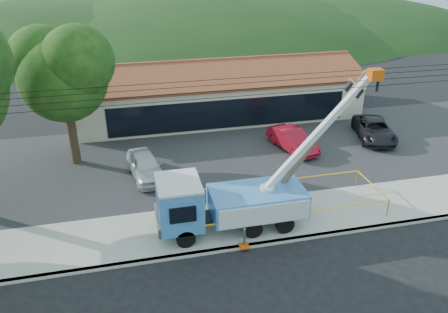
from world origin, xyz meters
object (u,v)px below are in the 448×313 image
(leaning_pole, at_px, (315,140))
(car_silver, at_px, (147,178))
(utility_truck, at_px, (228,201))
(car_red, at_px, (292,150))
(car_dark, at_px, (373,139))

(leaning_pole, xyz_separation_m, car_silver, (-8.11, 5.79, -4.25))
(utility_truck, height_order, car_red, utility_truck)
(utility_truck, bearing_deg, car_dark, 32.92)
(leaning_pole, distance_m, car_silver, 10.83)
(car_red, bearing_deg, utility_truck, -143.76)
(car_red, bearing_deg, car_silver, 175.11)
(leaning_pole, bearing_deg, utility_truck, -174.11)
(utility_truck, xyz_separation_m, car_dark, (12.95, 8.38, -1.69))
(car_red, bearing_deg, car_dark, -10.99)
(utility_truck, distance_m, car_red, 10.43)
(utility_truck, bearing_deg, car_silver, 119.76)
(utility_truck, bearing_deg, leaning_pole, 5.89)
(utility_truck, distance_m, car_dark, 15.52)
(leaning_pole, distance_m, car_dark, 12.31)
(utility_truck, relative_size, car_silver, 2.47)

